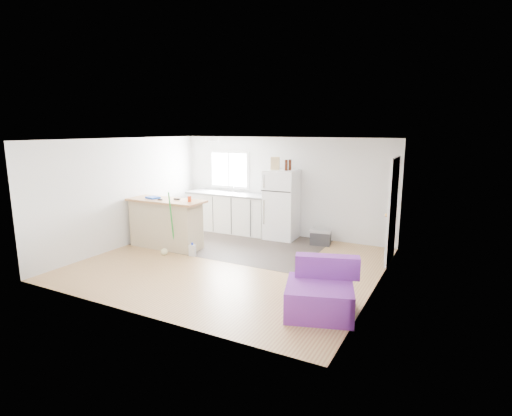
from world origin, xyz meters
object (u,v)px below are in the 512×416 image
at_px(kitchen_cabinets, 229,212).
at_px(mop, 166,244).
at_px(refrigerator, 282,205).
at_px(bottle_left, 286,165).
at_px(cleaner_jug, 192,250).
at_px(peninsula, 166,223).
at_px(red_cup, 189,199).
at_px(bottle_right, 290,165).
at_px(cardboard_box, 275,163).
at_px(purple_seat, 321,294).
at_px(cooler, 321,237).
at_px(blue_tray, 153,198).

height_order(kitchen_cabinets, mop, mop).
xyz_separation_m(refrigerator, bottle_left, (0.15, -0.10, 0.95)).
bearing_deg(cleaner_jug, bottle_left, 55.26).
relative_size(kitchen_cabinets, peninsula, 1.27).
xyz_separation_m(peninsula, mop, (0.36, -0.45, -0.32)).
relative_size(mop, red_cup, 11.31).
xyz_separation_m(red_cup, bottle_right, (1.50, 1.85, 0.64)).
distance_m(cardboard_box, bottle_left, 0.29).
relative_size(mop, bottle_left, 5.43).
relative_size(bottle_left, bottle_right, 1.00).
bearing_deg(bottle_left, purple_seat, -58.87).
bearing_deg(cooler, purple_seat, -80.81).
bearing_deg(bottle_left, cleaner_jug, -120.99).
distance_m(cleaner_jug, mop, 0.57).
xyz_separation_m(mop, bottle_left, (1.75, 2.20, 1.55)).
bearing_deg(purple_seat, cardboard_box, 106.72).
height_order(cleaner_jug, bottle_right, bottle_right).
bearing_deg(mop, bottle_left, 25.49).
relative_size(blue_tray, bottle_right, 1.20).
height_order(refrigerator, cooler, refrigerator).
height_order(purple_seat, cleaner_jug, purple_seat).
bearing_deg(purple_seat, cleaner_jug, 140.79).
height_order(bottle_left, bottle_right, same).
xyz_separation_m(bottle_left, bottle_right, (0.05, 0.09, 0.00)).
bearing_deg(peninsula, blue_tray, -176.98).
distance_m(blue_tray, bottle_right, 3.18).
xyz_separation_m(kitchen_cabinets, cooler, (2.51, -0.11, -0.32)).
bearing_deg(blue_tray, cardboard_box, 40.02).
xyz_separation_m(blue_tray, bottle_right, (2.49, 1.87, 0.68)).
xyz_separation_m(purple_seat, bottle_right, (-1.92, 3.36, 1.50)).
height_order(refrigerator, mop, refrigerator).
relative_size(refrigerator, bottle_left, 6.61).
xyz_separation_m(mop, blue_tray, (-0.69, 0.42, 0.87)).
bearing_deg(kitchen_cabinets, bottle_right, -1.69).
relative_size(kitchen_cabinets, cleaner_jug, 7.83).
height_order(peninsula, mop, mop).
bearing_deg(cleaner_jug, cooler, 40.54).
distance_m(kitchen_cabinets, cardboard_box, 1.87).
height_order(blue_tray, bottle_right, bottle_right).
height_order(peninsula, red_cup, red_cup).
bearing_deg(mop, blue_tray, 122.21).
distance_m(kitchen_cabinets, bottle_left, 2.08).
distance_m(red_cup, bottle_left, 2.36).
distance_m(cooler, mop, 3.43).
bearing_deg(bottle_right, red_cup, -129.11).
bearing_deg(purple_seat, kitchen_cabinets, 119.00).
height_order(cleaner_jug, bottle_left, bottle_left).
xyz_separation_m(purple_seat, mop, (-3.72, 1.07, -0.05)).
distance_m(kitchen_cabinets, blue_tray, 2.14).
bearing_deg(blue_tray, peninsula, 3.85).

